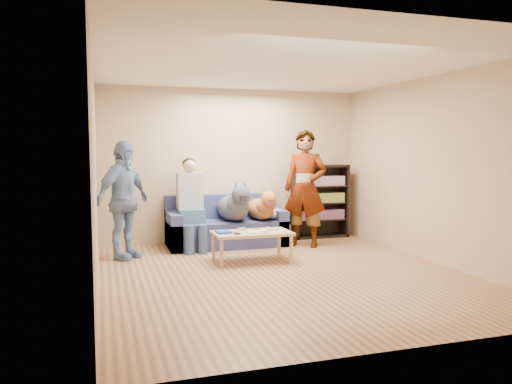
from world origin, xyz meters
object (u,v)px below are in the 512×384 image
object	(u,v)px
notebook_blue	(223,232)
dog_tan	(262,208)
person_standing_left	(123,200)
dog_gray	(234,206)
coffee_table	(252,235)
bookshelf	(320,200)
sofa	(225,228)
person_standing_right	(305,189)
person_seated	(191,200)
camera_silver	(241,229)

from	to	relation	value
notebook_blue	dog_tan	size ratio (longest dim) A/B	0.22
person_standing_left	dog_gray	xyz separation A→B (m)	(1.75, 0.36, -0.18)
coffee_table	bookshelf	world-z (taller)	bookshelf
person_standing_left	bookshelf	xyz separation A→B (m)	(3.44, 0.78, -0.17)
sofa	bookshelf	bearing A→B (deg)	7.40
bookshelf	notebook_blue	bearing A→B (deg)	-145.94
sofa	notebook_blue	bearing A→B (deg)	-105.02
person_standing_left	coffee_table	bearing A→B (deg)	-67.94
person_standing_right	coffee_table	size ratio (longest dim) A/B	1.72
person_seated	person_standing_right	bearing A→B (deg)	-10.62
notebook_blue	person_seated	size ratio (longest dim) A/B	0.18
bookshelf	coffee_table	bearing A→B (deg)	-139.23
sofa	coffee_table	bearing A→B (deg)	-86.45
sofa	person_seated	distance (m)	0.78
notebook_blue	coffee_table	world-z (taller)	notebook_blue
sofa	person_standing_right	bearing A→B (deg)	-20.89
dog_tan	bookshelf	xyz separation A→B (m)	(1.23, 0.43, 0.05)
person_seated	dog_tan	size ratio (longest dim) A/B	1.27
camera_silver	sofa	bearing A→B (deg)	87.86
sofa	bookshelf	distance (m)	1.86
dog_tan	notebook_blue	bearing A→B (deg)	-131.44
camera_silver	sofa	xyz separation A→B (m)	(0.04, 1.13, -0.16)
coffee_table	bookshelf	distance (m)	2.29
notebook_blue	person_standing_left	bearing A→B (deg)	153.52
person_standing_right	dog_tan	size ratio (longest dim) A/B	1.63
person_standing_left	notebook_blue	xyz separation A→B (m)	(1.32, -0.66, -0.42)
person_seated	coffee_table	bearing A→B (deg)	-59.38
person_standing_right	bookshelf	distance (m)	0.95
person_standing_right	sofa	distance (m)	1.46
notebook_blue	dog_tan	bearing A→B (deg)	48.56
camera_silver	coffee_table	xyz separation A→B (m)	(0.12, -0.12, -0.07)
person_standing_right	person_seated	world-z (taller)	person_standing_right
camera_silver	sofa	distance (m)	1.14
person_seated	bookshelf	distance (m)	2.42
camera_silver	person_standing_right	bearing A→B (deg)	27.81
sofa	dog_gray	world-z (taller)	dog_gray
bookshelf	person_standing_left	bearing A→B (deg)	-167.28
camera_silver	dog_gray	distance (m)	0.99
dog_tan	coffee_table	bearing A→B (deg)	-114.85
person_standing_left	sofa	size ratio (longest dim) A/B	0.90
notebook_blue	sofa	xyz separation A→B (m)	(0.32, 1.20, -0.15)
person_seated	dog_tan	bearing A→B (deg)	-3.27
coffee_table	notebook_blue	bearing A→B (deg)	172.87
person_standing_left	person_seated	size ratio (longest dim) A/B	1.16
sofa	bookshelf	world-z (taller)	bookshelf
person_standing_right	bookshelf	world-z (taller)	person_standing_right
sofa	person_seated	bearing A→B (deg)	-167.84
sofa	bookshelf	xyz separation A→B (m)	(1.80, 0.23, 0.40)
sofa	dog_tan	xyz separation A→B (m)	(0.57, -0.19, 0.35)
notebook_blue	coffee_table	xyz separation A→B (m)	(0.40, -0.05, -0.06)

